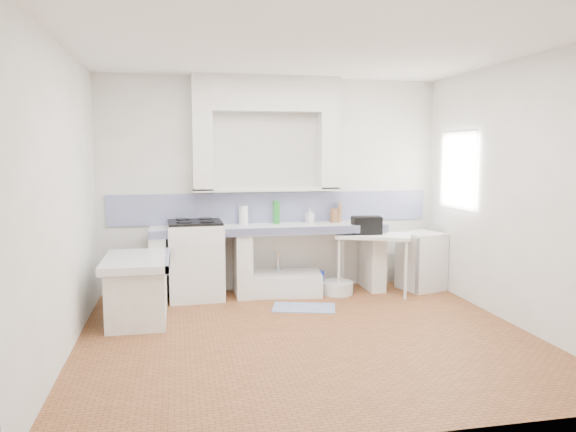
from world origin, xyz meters
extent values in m
plane|color=brown|center=(0.00, 0.00, 0.00)|extent=(4.50, 4.50, 0.00)
plane|color=white|center=(0.00, 0.00, 2.80)|extent=(4.50, 4.50, 0.00)
plane|color=white|center=(0.00, 2.00, 1.40)|extent=(4.50, 0.00, 4.50)
plane|color=white|center=(0.00, -2.00, 1.40)|extent=(4.50, 0.00, 4.50)
plane|color=white|center=(-2.25, 0.00, 1.40)|extent=(0.00, 4.50, 4.50)
plane|color=white|center=(2.25, 0.00, 1.40)|extent=(0.00, 4.50, 4.50)
cube|color=white|center=(-0.10, 1.88, 2.58)|extent=(1.90, 0.25, 0.45)
cube|color=#3C2513|center=(2.42, 1.20, 1.60)|extent=(0.35, 0.86, 1.06)
cube|color=white|center=(2.28, 1.20, 1.98)|extent=(0.01, 0.84, 0.24)
cube|color=white|center=(-0.10, 1.70, 0.86)|extent=(3.00, 0.60, 0.08)
cube|color=navy|center=(-0.10, 1.42, 0.86)|extent=(3.00, 0.04, 0.10)
cube|color=white|center=(-1.50, 1.70, 0.41)|extent=(0.20, 0.55, 0.82)
cube|color=white|center=(-0.45, 1.70, 0.41)|extent=(0.20, 0.55, 0.82)
cube|color=white|center=(1.30, 1.70, 0.41)|extent=(0.20, 0.55, 0.82)
cube|color=white|center=(-1.70, 0.90, 0.66)|extent=(0.70, 1.10, 0.08)
cube|color=white|center=(-1.70, 0.90, 0.31)|extent=(0.60, 1.00, 0.62)
cube|color=navy|center=(-1.37, 0.90, 0.66)|extent=(0.04, 1.10, 0.10)
cube|color=navy|center=(0.00, 1.99, 1.10)|extent=(4.27, 0.03, 0.40)
cube|color=white|center=(-1.05, 1.70, 0.48)|extent=(0.70, 0.67, 0.95)
cube|color=white|center=(0.04, 1.68, 0.12)|extent=(1.10, 0.69, 0.25)
cube|color=white|center=(1.22, 1.47, 0.39)|extent=(1.07, 0.85, 0.04)
cube|color=white|center=(1.93, 1.55, 0.38)|extent=(0.61, 0.61, 0.77)
cylinder|color=#B62709|center=(-0.15, 1.68, 0.14)|extent=(0.37, 0.37, 0.28)
cylinder|color=orange|center=(0.21, 1.57, 0.13)|extent=(0.33, 0.33, 0.27)
cylinder|color=#1634C7|center=(0.47, 1.67, 0.14)|extent=(0.30, 0.30, 0.28)
cylinder|color=white|center=(0.76, 1.53, 0.08)|extent=(0.51, 0.51, 0.16)
cylinder|color=silver|center=(0.04, 1.85, 0.15)|extent=(0.09, 0.09, 0.30)
cylinder|color=silver|center=(0.14, 1.85, 0.13)|extent=(0.07, 0.07, 0.27)
cube|color=black|center=(1.14, 1.50, 0.90)|extent=(0.38, 0.24, 0.23)
cylinder|color=#1F7C27|center=(0.00, 1.85, 1.05)|extent=(0.08, 0.08, 0.30)
cylinder|color=#1F7C27|center=(0.03, 1.85, 1.05)|extent=(0.08, 0.08, 0.29)
cube|color=brown|center=(0.79, 1.80, 0.99)|extent=(0.12, 0.10, 0.19)
cube|color=brown|center=(0.89, 1.85, 1.03)|extent=(0.10, 0.19, 0.27)
cylinder|color=white|center=(-0.42, 1.85, 1.02)|extent=(0.13, 0.13, 0.24)
imported|color=white|center=(0.47, 1.85, 1.00)|extent=(0.12, 0.12, 0.20)
cube|color=navy|center=(0.19, 0.98, 0.01)|extent=(0.82, 0.61, 0.01)
camera|label=1|loc=(-1.25, -5.15, 1.84)|focal=34.11mm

